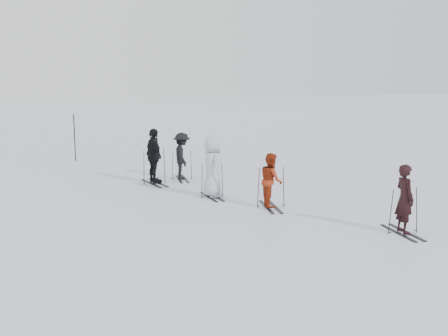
% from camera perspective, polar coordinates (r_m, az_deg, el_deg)
% --- Properties ---
extents(ground, '(120.00, 120.00, 0.00)m').
position_cam_1_polar(ground, '(17.37, 1.05, -3.80)').
color(ground, silver).
rests_on(ground, ground).
extents(skier_near_dark, '(0.46, 0.67, 1.77)m').
position_cam_1_polar(skier_near_dark, '(14.98, 17.86, -3.08)').
color(skier_near_dark, black).
rests_on(skier_near_dark, ground).
extents(skier_red, '(0.74, 0.89, 1.64)m').
position_cam_1_polar(skier_red, '(17.00, 4.81, -1.31)').
color(skier_red, maroon).
rests_on(skier_red, ground).
extents(skier_grey, '(0.68, 1.00, 1.99)m').
position_cam_1_polar(skier_grey, '(18.25, -1.21, 0.08)').
color(skier_grey, '#B8BDC2').
rests_on(skier_grey, ground).
extents(skier_uphill_left, '(0.71, 1.24, 2.00)m').
position_cam_1_polar(skier_uphill_left, '(20.58, -7.12, 1.16)').
color(skier_uphill_left, black).
rests_on(skier_uphill_left, ground).
extents(skier_uphill_far, '(0.77, 1.20, 1.76)m').
position_cam_1_polar(skier_uphill_far, '(21.27, -4.30, 1.17)').
color(skier_uphill_far, black).
rests_on(skier_uphill_far, ground).
extents(skis_near_dark, '(1.72, 0.98, 1.21)m').
position_cam_1_polar(skis_near_dark, '(15.05, 17.81, -4.11)').
color(skis_near_dark, black).
rests_on(skis_near_dark, ground).
extents(skis_red, '(1.88, 1.20, 1.28)m').
position_cam_1_polar(skis_red, '(17.04, 4.80, -1.91)').
color(skis_red, black).
rests_on(skis_red, ground).
extents(skis_grey, '(1.61, 0.91, 1.15)m').
position_cam_1_polar(skis_grey, '(18.33, -1.21, -1.22)').
color(skis_grey, black).
rests_on(skis_grey, ground).
extents(skis_uphill_left, '(1.95, 1.29, 1.31)m').
position_cam_1_polar(skis_uphill_left, '(20.64, -7.10, 0.22)').
color(skis_uphill_left, black).
rests_on(skis_uphill_left, ground).
extents(skis_uphill_far, '(1.66, 0.99, 1.15)m').
position_cam_1_polar(skis_uphill_far, '(21.32, -4.29, 0.36)').
color(skis_uphill_far, black).
rests_on(skis_uphill_far, ground).
extents(piste_marker, '(0.06, 0.06, 2.13)m').
position_cam_1_polar(piste_marker, '(26.38, -14.94, 3.01)').
color(piste_marker, black).
rests_on(piste_marker, ground).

